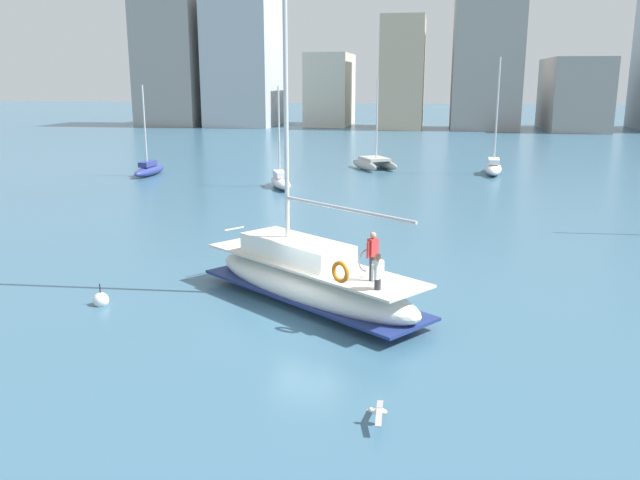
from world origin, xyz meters
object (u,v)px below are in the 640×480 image
(moored_cutter_right, at_px, (493,167))
(seagull, at_px, (379,411))
(moored_cutter_left, at_px, (280,181))
(mooring_buoy, at_px, (101,300))
(main_sailboat, at_px, (309,278))
(moored_sloop_far, at_px, (149,169))
(moored_catamaran, at_px, (374,162))

(moored_cutter_right, height_order, seagull, moored_cutter_right)
(moored_cutter_left, relative_size, mooring_buoy, 8.14)
(main_sailboat, relative_size, moored_sloop_far, 1.98)
(moored_catamaran, bearing_deg, seagull, -84.82)
(main_sailboat, distance_m, moored_catamaran, 35.73)
(main_sailboat, height_order, moored_catamaran, main_sailboat)
(moored_cutter_right, bearing_deg, seagull, -98.10)
(moored_sloop_far, distance_m, moored_cutter_right, 28.27)
(moored_sloop_far, height_order, moored_catamaran, moored_catamaran)
(moored_sloop_far, bearing_deg, moored_cutter_left, -19.83)
(moored_sloop_far, height_order, moored_cutter_right, moored_cutter_right)
(seagull, bearing_deg, mooring_buoy, 147.21)
(moored_sloop_far, height_order, moored_cutter_left, moored_sloop_far)
(moored_sloop_far, relative_size, moored_catamaran, 0.93)
(main_sailboat, bearing_deg, mooring_buoy, -168.59)
(seagull, bearing_deg, moored_catamaran, 95.18)
(main_sailboat, relative_size, moored_cutter_right, 1.52)
(moored_sloop_far, bearing_deg, moored_catamaran, 21.50)
(moored_cutter_left, height_order, moored_cutter_right, moored_cutter_right)
(main_sailboat, distance_m, moored_cutter_right, 35.55)
(main_sailboat, xyz_separation_m, mooring_buoy, (-7.09, -1.43, -0.75))
(moored_cutter_right, relative_size, seagull, 7.74)
(mooring_buoy, bearing_deg, moored_cutter_left, 89.02)
(main_sailboat, bearing_deg, moored_cutter_left, 105.21)
(main_sailboat, bearing_deg, seagull, -68.83)
(moored_catamaran, xyz_separation_m, mooring_buoy, (-6.22, -37.15, -0.43))
(moored_cutter_left, relative_size, seagull, 5.90)
(moored_cutter_left, bearing_deg, mooring_buoy, -90.98)
(moored_catamaran, height_order, seagull, moored_catamaran)
(moored_sloop_far, bearing_deg, main_sailboat, -57.12)
(moored_sloop_far, xyz_separation_m, moored_cutter_right, (27.70, 5.61, 0.09))
(moored_cutter_right, bearing_deg, mooring_buoy, -114.37)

